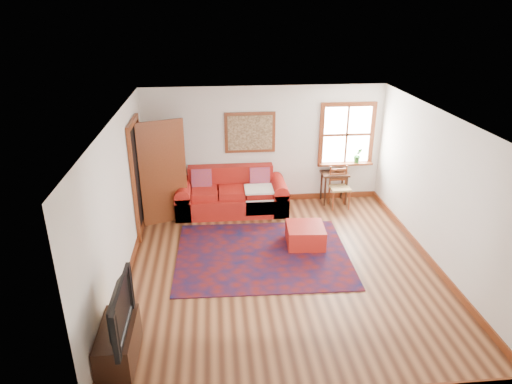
{
  "coord_description": "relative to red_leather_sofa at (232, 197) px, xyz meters",
  "views": [
    {
      "loc": [
        -1.04,
        -6.38,
        4.09
      ],
      "look_at": [
        -0.38,
        0.6,
        1.11
      ],
      "focal_mm": 32.0,
      "sensor_mm": 36.0,
      "label": 1
    }
  ],
  "objects": [
    {
      "name": "ground",
      "position": [
        0.72,
        -2.31,
        -0.3
      ],
      "size": [
        5.5,
        5.5,
        0.0
      ],
      "primitive_type": "plane",
      "color": "#462212",
      "rests_on": "ground"
    },
    {
      "name": "room_envelope",
      "position": [
        0.72,
        -2.29,
        1.36
      ],
      "size": [
        5.04,
        5.54,
        2.52
      ],
      "color": "silver",
      "rests_on": "ground"
    },
    {
      "name": "window",
      "position": [
        2.5,
        0.4,
        1.02
      ],
      "size": [
        1.18,
        0.2,
        1.38
      ],
      "color": "white",
      "rests_on": "ground"
    },
    {
      "name": "doorway",
      "position": [
        -1.48,
        -0.53,
        0.77
      ],
      "size": [
        0.89,
        1.08,
        2.14
      ],
      "color": "black",
      "rests_on": "ground"
    },
    {
      "name": "framed_artwork",
      "position": [
        0.42,
        0.41,
        1.25
      ],
      "size": [
        1.05,
        0.07,
        0.85
      ],
      "color": "brown",
      "rests_on": "ground"
    },
    {
      "name": "persian_rug",
      "position": [
        0.44,
        -1.88,
        -0.29
      ],
      "size": [
        3.0,
        2.43,
        0.02
      ],
      "primitive_type": "cube",
      "rotation": [
        0.0,
        0.0,
        -0.03
      ],
      "color": "#530E0B",
      "rests_on": "ground"
    },
    {
      "name": "red_leather_sofa",
      "position": [
        0.0,
        0.0,
        0.0
      ],
      "size": [
        2.27,
        0.94,
        0.89
      ],
      "color": "#AC1D16",
      "rests_on": "ground"
    },
    {
      "name": "red_ottoman",
      "position": [
        1.24,
        -1.6,
        -0.11
      ],
      "size": [
        0.69,
        0.69,
        0.37
      ],
      "primitive_type": "cube",
      "rotation": [
        0.0,
        0.0,
        -0.06
      ],
      "color": "#AC1D16",
      "rests_on": "ground"
    },
    {
      "name": "side_table",
      "position": [
        2.21,
        0.21,
        0.26
      ],
      "size": [
        0.56,
        0.42,
        0.68
      ],
      "color": "black",
      "rests_on": "ground"
    },
    {
      "name": "ladder_back_chair",
      "position": [
        2.27,
        -0.01,
        0.17
      ],
      "size": [
        0.41,
        0.39,
        0.87
      ],
      "color": "tan",
      "rests_on": "ground"
    },
    {
      "name": "media_cabinet",
      "position": [
        -1.56,
        -4.22,
        -0.04
      ],
      "size": [
        0.41,
        0.91,
        0.5
      ],
      "primitive_type": "cube",
      "color": "black",
      "rests_on": "ground"
    },
    {
      "name": "television",
      "position": [
        -1.54,
        -4.29,
        0.51
      ],
      "size": [
        0.14,
        1.06,
        0.61
      ],
      "primitive_type": "imported",
      "rotation": [
        0.0,
        0.0,
        1.57
      ],
      "color": "black",
      "rests_on": "media_cabinet"
    },
    {
      "name": "candle_hurricane",
      "position": [
        -1.51,
        -3.81,
        0.29
      ],
      "size": [
        0.12,
        0.12,
        0.18
      ],
      "color": "silver",
      "rests_on": "media_cabinet"
    }
  ]
}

